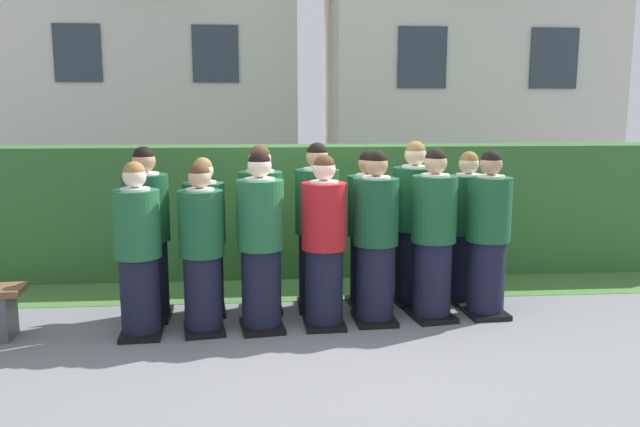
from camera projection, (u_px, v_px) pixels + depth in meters
name	position (u px, v px, depth m)	size (l,w,h in m)	color
ground_plane	(322.00, 324.00, 6.13)	(60.00, 60.00, 0.00)	slate
student_front_row_0	(138.00, 254.00, 5.72)	(0.42, 0.52, 1.61)	black
student_front_row_1	(202.00, 253.00, 5.82)	(0.44, 0.51, 1.59)	black
student_front_row_2	(261.00, 246.00, 5.89)	(0.46, 0.54, 1.69)	black
student_in_red_blazer	(324.00, 246.00, 5.98)	(0.43, 0.49, 1.65)	black
student_front_row_4	(375.00, 241.00, 6.10)	(0.44, 0.50, 1.68)	black
student_front_row_5	(433.00, 239.00, 6.20)	(0.47, 0.56, 1.70)	black
student_front_row_6	(488.00, 238.00, 6.30)	(0.43, 0.54, 1.67)	black
student_rear_row_0	(147.00, 238.00, 6.21)	(0.45, 0.54, 1.71)	black
student_rear_row_1	(205.00, 240.00, 6.35)	(0.42, 0.50, 1.60)	black
student_rear_row_2	(261.00, 233.00, 6.45)	(0.45, 0.55, 1.72)	black
student_rear_row_3	(317.00, 231.00, 6.52)	(0.45, 0.50, 1.73)	black
student_rear_row_4	(368.00, 233.00, 6.61)	(0.43, 0.54, 1.65)	black
student_rear_row_5	(414.00, 227.00, 6.70)	(0.48, 0.58, 1.74)	black
student_rear_row_6	(466.00, 231.00, 6.78)	(0.42, 0.52, 1.63)	black
hedge	(309.00, 210.00, 7.96)	(10.37, 0.70, 1.62)	#33662D
school_building_main	(163.00, 44.00, 14.09)	(6.21, 4.02, 6.79)	beige
school_building_annex	(464.00, 47.00, 13.07)	(5.85, 3.29, 6.46)	beige
lawn_strip	(313.00, 289.00, 7.31)	(10.37, 0.90, 0.01)	#477A38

